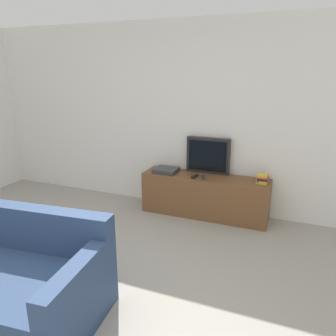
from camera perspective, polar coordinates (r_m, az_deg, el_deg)
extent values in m
cube|color=white|center=(4.70, 1.10, 8.82)|extent=(9.00, 0.06, 2.60)
cube|color=brown|center=(4.55, 6.41, -4.82)|extent=(1.72, 0.43, 0.57)
cube|color=black|center=(4.55, 7.00, 2.20)|extent=(0.60, 0.08, 0.50)
cube|color=black|center=(4.51, 6.85, 2.07)|extent=(0.52, 0.01, 0.42)
cube|color=navy|center=(3.30, -26.07, -8.73)|extent=(2.03, 0.36, 0.39)
cube|color=navy|center=(2.68, -14.79, -21.24)|extent=(0.23, 0.94, 0.64)
cube|color=gold|center=(4.36, 15.99, -2.26)|extent=(0.16, 0.21, 0.02)
cube|color=gold|center=(4.35, 16.21, -2.02)|extent=(0.12, 0.20, 0.02)
cube|color=black|center=(4.34, 16.14, -1.75)|extent=(0.14, 0.20, 0.02)
cube|color=#B72D28|center=(4.33, 16.19, -1.55)|extent=(0.14, 0.16, 0.02)
cube|color=gold|center=(4.33, 16.12, -1.22)|extent=(0.13, 0.16, 0.03)
cube|color=#2D2D2D|center=(4.36, 6.16, -1.66)|extent=(0.09, 0.18, 0.02)
cube|color=black|center=(4.39, 4.67, -1.48)|extent=(0.07, 0.15, 0.02)
cube|color=#333338|center=(4.61, -0.33, -0.36)|extent=(0.32, 0.29, 0.05)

